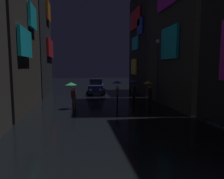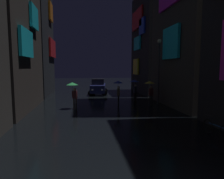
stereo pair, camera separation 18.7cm
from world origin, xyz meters
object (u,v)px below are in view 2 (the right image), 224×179
(car_distant, at_px, (98,87))
(streetlamp_right_far, at_px, (159,64))
(pedestrian_foreground_right_yellow, at_px, (150,86))
(pedestrian_midstreet_left_blue, at_px, (118,86))
(pedestrian_near_crossing_green, at_px, (73,88))
(pedestrian_midstreet_centre_blue, at_px, (135,84))
(bicycle_parked_at_storefront, at_px, (217,129))

(car_distant, bearing_deg, streetlamp_right_far, -58.05)
(pedestrian_foreground_right_yellow, distance_m, car_distant, 8.82)
(pedestrian_foreground_right_yellow, distance_m, streetlamp_right_far, 2.11)
(pedestrian_foreground_right_yellow, relative_size, car_distant, 0.49)
(pedestrian_midstreet_left_blue, xyz_separation_m, streetlamp_right_far, (3.56, -0.26, 1.89))
(pedestrian_near_crossing_green, bearing_deg, streetlamp_right_far, 7.29)
(pedestrian_midstreet_left_blue, xyz_separation_m, car_distant, (-1.17, 7.32, -0.74))
(pedestrian_midstreet_centre_blue, height_order, pedestrian_near_crossing_green, same)
(car_distant, relative_size, streetlamp_right_far, 0.75)
(bicycle_parked_at_storefront, xyz_separation_m, car_distant, (-4.33, 16.03, 0.54))
(pedestrian_foreground_right_yellow, bearing_deg, pedestrian_midstreet_left_blue, 167.89)
(pedestrian_near_crossing_green, height_order, car_distant, pedestrian_near_crossing_green)
(pedestrian_midstreet_centre_blue, height_order, pedestrian_midstreet_left_blue, same)
(streetlamp_right_far, bearing_deg, pedestrian_near_crossing_green, -172.71)
(pedestrian_foreground_right_yellow, relative_size, streetlamp_right_far, 0.37)
(pedestrian_midstreet_left_blue, bearing_deg, pedestrian_near_crossing_green, -162.49)
(pedestrian_midstreet_centre_blue, distance_m, car_distant, 6.59)
(pedestrian_midstreet_left_blue, distance_m, bicycle_parked_at_storefront, 9.35)
(pedestrian_midstreet_centre_blue, distance_m, pedestrian_midstreet_left_blue, 2.43)
(pedestrian_near_crossing_green, relative_size, pedestrian_midstreet_left_blue, 1.00)
(pedestrian_foreground_right_yellow, bearing_deg, car_distant, 116.03)
(pedestrian_foreground_right_yellow, xyz_separation_m, pedestrian_near_crossing_green, (-6.50, -0.63, 0.00))
(pedestrian_midstreet_centre_blue, bearing_deg, pedestrian_near_crossing_green, -154.33)
(pedestrian_near_crossing_green, distance_m, pedestrian_midstreet_left_blue, 4.00)
(pedestrian_foreground_right_yellow, relative_size, pedestrian_near_crossing_green, 1.00)
(pedestrian_midstreet_left_blue, xyz_separation_m, bicycle_parked_at_storefront, (3.16, -8.71, -1.28))
(pedestrian_near_crossing_green, bearing_deg, bicycle_parked_at_storefront, -47.10)
(pedestrian_midstreet_centre_blue, xyz_separation_m, bicycle_parked_at_storefront, (1.27, -10.24, -1.28))
(pedestrian_foreground_right_yellow, distance_m, bicycle_parked_at_storefront, 8.24)
(pedestrian_foreground_right_yellow, xyz_separation_m, bicycle_parked_at_storefront, (0.47, -8.13, -1.28))
(pedestrian_midstreet_left_blue, distance_m, streetlamp_right_far, 4.04)
(pedestrian_near_crossing_green, relative_size, streetlamp_right_far, 0.37)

